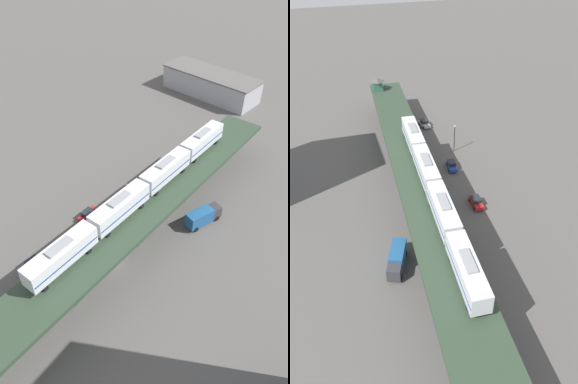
% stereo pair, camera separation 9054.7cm
% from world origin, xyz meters
% --- Properties ---
extents(ground_plane, '(400.00, 400.00, 0.00)m').
position_xyz_m(ground_plane, '(0.00, 0.00, 0.00)').
color(ground_plane, '#514F4C').
extents(elevated_viaduct, '(13.25, 92.32, 6.98)m').
position_xyz_m(elevated_viaduct, '(-0.01, -0.16, 6.01)').
color(elevated_viaduct, '#2C3D2C').
rests_on(elevated_viaduct, ground).
extents(subway_train, '(5.46, 49.88, 4.45)m').
position_xyz_m(subway_train, '(-0.86, 10.30, 9.52)').
color(subway_train, silver).
rests_on(subway_train, elevated_viaduct).
extents(street_car_blue, '(2.39, 4.60, 1.89)m').
position_xyz_m(street_car_blue, '(-10.45, -7.94, 0.94)').
color(street_car_blue, '#233D93').
rests_on(street_car_blue, ground).
extents(street_car_red, '(1.97, 4.41, 1.89)m').
position_xyz_m(street_car_red, '(-10.82, 6.13, 0.94)').
color(street_car_red, '#AD1E1E').
rests_on(street_car_red, ground).
extents(delivery_truck, '(4.68, 7.53, 3.20)m').
position_xyz_m(delivery_truck, '(7.55, 17.45, 1.76)').
color(delivery_truck, '#333338').
rests_on(delivery_truck, ground).
extents(warehouse_building, '(29.65, 13.86, 6.80)m').
position_xyz_m(warehouse_building, '(-16.54, 66.84, 3.41)').
color(warehouse_building, '#99999E').
rests_on(warehouse_building, ground).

